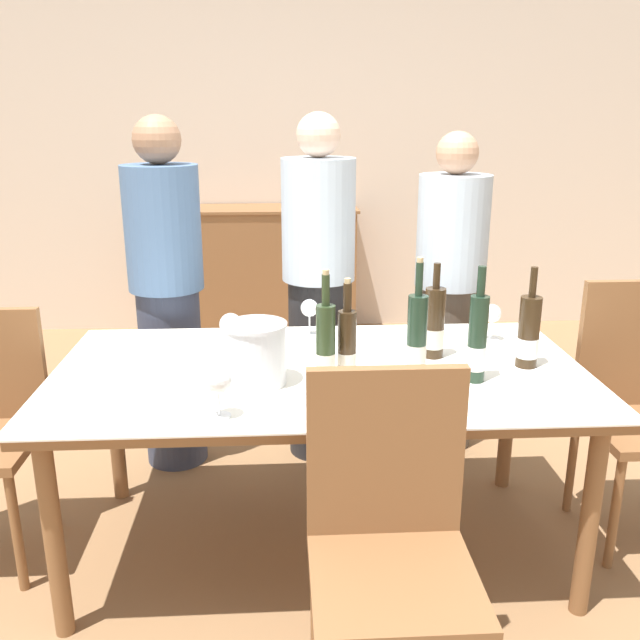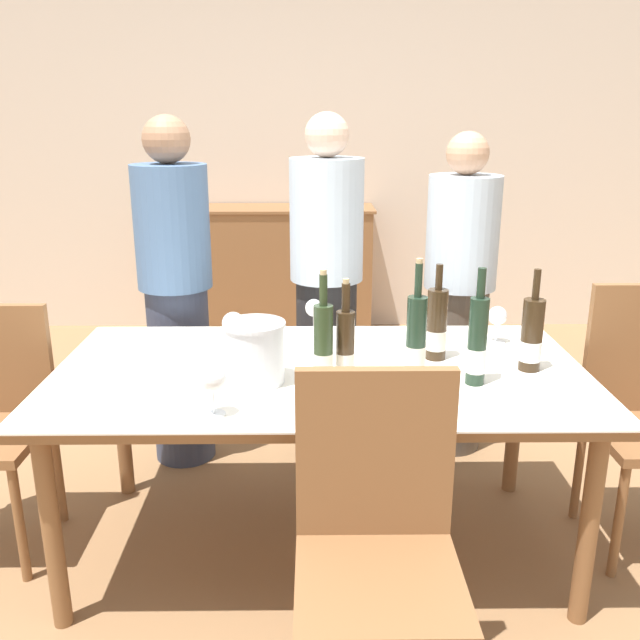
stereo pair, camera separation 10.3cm
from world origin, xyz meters
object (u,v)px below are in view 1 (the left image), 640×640
at_px(sideboard_cabinet, 264,273).
at_px(person_host, 168,299).
at_px(person_guest_left, 319,293).
at_px(dining_table, 320,385).
at_px(wine_bottle_3, 417,339).
at_px(wine_bottle_2, 477,341).
at_px(wine_bottle_0, 347,347).
at_px(chair_right_end, 639,395).
at_px(chair_near_front, 390,530).
at_px(wine_glass_1, 309,309).
at_px(wine_bottle_1, 528,334).
at_px(wine_bottle_5, 434,325).
at_px(wine_glass_3, 492,315).
at_px(wine_glass_2, 218,382).
at_px(wine_glass_0, 231,325).
at_px(wine_bottle_4, 326,348).
at_px(ice_bucket, 257,352).
at_px(person_guest_right, 449,297).

distance_m(sideboard_cabinet, person_host, 1.92).
bearing_deg(person_guest_left, dining_table, -92.80).
bearing_deg(wine_bottle_3, wine_bottle_2, -9.38).
height_order(wine_bottle_0, chair_right_end, wine_bottle_0).
bearing_deg(chair_near_front, wine_bottle_2, 57.36).
bearing_deg(chair_near_front, person_host, 118.15).
bearing_deg(wine_glass_1, wine_bottle_2, -44.45).
height_order(wine_bottle_1, chair_near_front, wine_bottle_1).
relative_size(dining_table, wine_bottle_5, 5.29).
bearing_deg(wine_glass_3, wine_glass_2, -146.96).
height_order(dining_table, wine_glass_0, wine_glass_0).
bearing_deg(wine_bottle_4, person_host, 126.04).
bearing_deg(wine_bottle_0, wine_bottle_4, -150.55).
xyz_separation_m(wine_bottle_0, wine_bottle_5, (0.34, 0.22, 0.00)).
bearing_deg(wine_bottle_2, dining_table, 164.80).
distance_m(dining_table, person_host, 0.98).
distance_m(ice_bucket, wine_bottle_1, 0.95).
bearing_deg(person_host, person_guest_right, 4.22).
distance_m(ice_bucket, wine_bottle_2, 0.73).
relative_size(ice_bucket, wine_bottle_2, 0.53).
height_order(person_host, person_guest_right, person_host).
xyz_separation_m(wine_bottle_3, chair_right_end, (0.91, 0.20, -0.31)).
bearing_deg(chair_right_end, wine_bottle_5, 179.20).
height_order(dining_table, person_guest_right, person_guest_right).
distance_m(wine_bottle_0, person_host, 1.12).
distance_m(wine_bottle_3, wine_glass_0, 0.70).
xyz_separation_m(wine_bottle_4, wine_glass_3, (0.68, 0.44, -0.03)).
bearing_deg(wine_glass_2, wine_glass_1, 68.52).
xyz_separation_m(wine_bottle_0, wine_bottle_4, (-0.07, -0.04, 0.01)).
height_order(wine_glass_2, person_guest_left, person_guest_left).
bearing_deg(person_guest_right, wine_bottle_1, -85.13).
bearing_deg(person_guest_left, chair_right_end, -30.15).
height_order(ice_bucket, wine_glass_1, ice_bucket).
height_order(wine_glass_3, person_guest_right, person_guest_right).
xyz_separation_m(wine_glass_3, person_guest_left, (-0.66, 0.50, -0.03)).
height_order(wine_bottle_2, wine_glass_2, wine_bottle_2).
bearing_deg(chair_near_front, wine_bottle_1, 50.06).
xyz_separation_m(wine_glass_2, person_host, (-0.32, 1.11, -0.04)).
xyz_separation_m(wine_bottle_1, chair_near_front, (-0.59, -0.71, -0.29)).
height_order(wine_glass_0, chair_right_end, chair_right_end).
height_order(ice_bucket, wine_bottle_3, wine_bottle_3).
xyz_separation_m(dining_table, wine_bottle_4, (0.01, -0.16, 0.20)).
relative_size(wine_bottle_4, person_guest_left, 0.25).
bearing_deg(dining_table, sideboard_cabinet, 95.75).
height_order(dining_table, wine_bottle_1, wine_bottle_1).
bearing_deg(wine_glass_2, person_host, 106.16).
bearing_deg(wine_bottle_5, wine_glass_0, 174.82).
height_order(wine_bottle_5, chair_right_end, wine_bottle_5).
bearing_deg(dining_table, person_guest_left, 87.20).
bearing_deg(wine_bottle_1, chair_right_end, 12.10).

